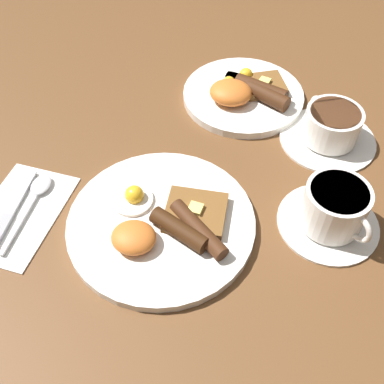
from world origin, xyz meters
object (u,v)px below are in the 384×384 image
at_px(teacup_near, 333,210).
at_px(breakfast_plate_near, 163,223).
at_px(breakfast_plate_far, 244,93).
at_px(spoon, 36,193).
at_px(teacup_far, 330,128).
at_px(knife, 8,215).

bearing_deg(teacup_near, breakfast_plate_near, -167.80).
xyz_separation_m(breakfast_plate_far, spoon, (-0.29, -0.30, -0.01)).
distance_m(breakfast_plate_near, teacup_far, 0.34).
bearing_deg(knife, breakfast_plate_near, -83.70).
distance_m(teacup_near, teacup_far, 0.19).
bearing_deg(teacup_far, breakfast_plate_near, -135.30).
bearing_deg(spoon, knife, 154.14).
distance_m(teacup_far, spoon, 0.50).
xyz_separation_m(breakfast_plate_near, teacup_near, (0.24, 0.05, 0.02)).
distance_m(breakfast_plate_near, spoon, 0.21).
height_order(breakfast_plate_near, breakfast_plate_far, breakfast_plate_far).
bearing_deg(knife, teacup_near, -80.81).
distance_m(teacup_far, knife, 0.55).
height_order(teacup_far, knife, teacup_far).
relative_size(breakfast_plate_near, breakfast_plate_far, 1.22).
distance_m(teacup_near, spoon, 0.45).
bearing_deg(spoon, breakfast_plate_near, -93.71).
bearing_deg(teacup_far, breakfast_plate_far, 151.80).
distance_m(breakfast_plate_near, knife, 0.24).
relative_size(teacup_near, teacup_far, 0.91).
xyz_separation_m(breakfast_plate_far, teacup_far, (0.16, -0.08, 0.01)).
xyz_separation_m(breakfast_plate_far, teacup_near, (0.16, -0.27, 0.02)).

